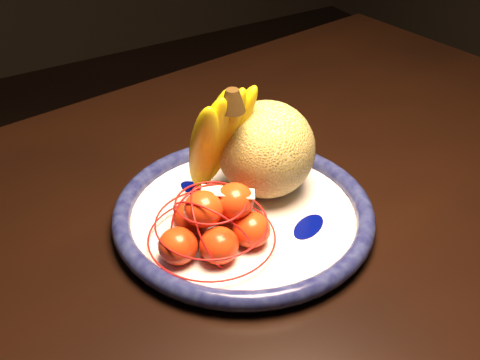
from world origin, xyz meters
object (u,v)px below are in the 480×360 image
dining_table (250,230)px  banana_bunch (214,138)px  fruit_bowl (243,214)px  cantaloupe (266,149)px  mandarin_bag (215,224)px

dining_table → banana_bunch: 0.21m
fruit_bowl → cantaloupe: (0.06, 0.04, 0.07)m
fruit_bowl → banana_bunch: (-0.01, 0.06, 0.11)m
dining_table → cantaloupe: cantaloupe is taller
cantaloupe → mandarin_bag: bearing=-151.3°
fruit_bowl → mandarin_bag: 0.08m
fruit_bowl → cantaloupe: size_ratio=2.62×
cantaloupe → dining_table: bearing=116.1°
dining_table → banana_bunch: banana_bunch is taller
cantaloupe → fruit_bowl: bearing=-150.0°
fruit_bowl → mandarin_bag: size_ratio=1.70×
cantaloupe → banana_bunch: banana_bunch is taller
dining_table → cantaloupe: 0.17m
cantaloupe → mandarin_bag: (-0.13, -0.07, -0.04)m
dining_table → fruit_bowl: fruit_bowl is taller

